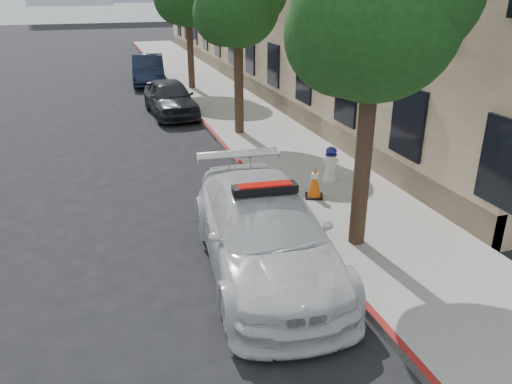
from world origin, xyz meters
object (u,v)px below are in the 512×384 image
object	(u,v)px
police_car	(265,231)
traffic_cone	(315,182)
parked_car_mid	(170,98)
parked_car_far	(148,69)
fire_hydrant	(331,164)

from	to	relation	value
police_car	traffic_cone	size ratio (longest dim) A/B	6.89
parked_car_mid	police_car	bearing A→B (deg)	-94.13
parked_car_far	traffic_cone	distance (m)	16.34
parked_car_mid	fire_hydrant	world-z (taller)	parked_car_mid
police_car	fire_hydrant	world-z (taller)	police_car
parked_car_far	fire_hydrant	distance (m)	15.63
parked_car_far	traffic_cone	size ratio (longest dim) A/B	5.59
police_car	parked_car_mid	distance (m)	11.77
parked_car_mid	traffic_cone	xyz separation A→B (m)	(1.82, -9.39, -0.15)
traffic_cone	parked_car_far	bearing A→B (deg)	96.47
police_car	traffic_cone	bearing A→B (deg)	54.99
parked_car_far	traffic_cone	world-z (taller)	parked_car_far
parked_car_mid	fire_hydrant	xyz separation A→B (m)	(2.62, -8.56, -0.10)
parked_car_mid	fire_hydrant	bearing A→B (deg)	-76.07
parked_car_far	fire_hydrant	world-z (taller)	parked_car_far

